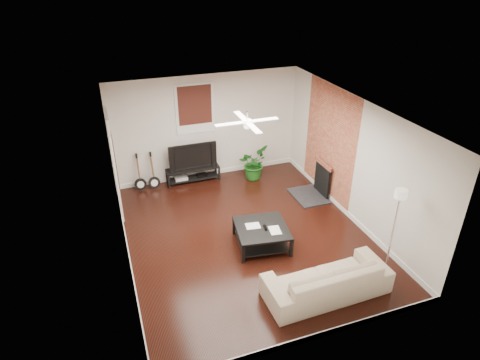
# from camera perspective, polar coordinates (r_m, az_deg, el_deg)

# --- Properties ---
(room) EXTENTS (5.01, 6.01, 2.81)m
(room) POSITION_cam_1_polar(r_m,az_deg,el_deg) (8.34, 0.92, 0.28)
(room) COLOR black
(room) RESTS_ON ground
(brick_accent) EXTENTS (0.02, 2.20, 2.80)m
(brick_accent) POSITION_cam_1_polar(r_m,az_deg,el_deg) (10.17, 12.22, 4.98)
(brick_accent) COLOR #B14B39
(brick_accent) RESTS_ON floor
(fireplace) EXTENTS (0.80, 1.10, 0.92)m
(fireplace) POSITION_cam_1_polar(r_m,az_deg,el_deg) (10.43, 10.34, 0.05)
(fireplace) COLOR black
(fireplace) RESTS_ON floor
(window_back) EXTENTS (1.00, 0.06, 1.30)m
(window_back) POSITION_cam_1_polar(r_m,az_deg,el_deg) (10.67, -6.23, 9.74)
(window_back) COLOR #3D1610
(window_back) RESTS_ON wall_back
(door_left) EXTENTS (0.08, 1.00, 2.50)m
(door_left) POSITION_cam_1_polar(r_m,az_deg,el_deg) (9.69, -16.93, 2.18)
(door_left) COLOR white
(door_left) RESTS_ON wall_left
(tv_stand) EXTENTS (1.41, 0.38, 0.40)m
(tv_stand) POSITION_cam_1_polar(r_m,az_deg,el_deg) (11.14, -6.49, 0.76)
(tv_stand) COLOR black
(tv_stand) RESTS_ON floor
(tv) EXTENTS (1.26, 0.17, 0.73)m
(tv) POSITION_cam_1_polar(r_m,az_deg,el_deg) (10.91, -6.68, 3.43)
(tv) COLOR black
(tv) RESTS_ON tv_stand
(coffee_table) EXTENTS (1.19, 1.19, 0.44)m
(coffee_table) POSITION_cam_1_polar(r_m,az_deg,el_deg) (8.68, 3.00, -7.72)
(coffee_table) COLOR black
(coffee_table) RESTS_ON floor
(sofa) EXTENTS (2.27, 0.93, 0.66)m
(sofa) POSITION_cam_1_polar(r_m,az_deg,el_deg) (7.64, 11.88, -13.21)
(sofa) COLOR tan
(sofa) RESTS_ON floor
(floor_lamp) EXTENTS (0.31, 0.31, 1.83)m
(floor_lamp) POSITION_cam_1_polar(r_m,az_deg,el_deg) (8.04, 20.32, -6.92)
(floor_lamp) COLOR white
(floor_lamp) RESTS_ON floor
(potted_plant) EXTENTS (1.03, 1.05, 0.88)m
(potted_plant) POSITION_cam_1_polar(r_m,az_deg,el_deg) (11.15, 1.82, 2.35)
(potted_plant) COLOR #1D611B
(potted_plant) RESTS_ON floor
(guitar_left) EXTENTS (0.31, 0.22, 0.98)m
(guitar_left) POSITION_cam_1_polar(r_m,az_deg,el_deg) (10.81, -13.76, 0.91)
(guitar_left) COLOR black
(guitar_left) RESTS_ON floor
(guitar_right) EXTENTS (0.32, 0.24, 0.98)m
(guitar_right) POSITION_cam_1_polar(r_m,az_deg,el_deg) (10.81, -11.91, 1.13)
(guitar_right) COLOR black
(guitar_right) RESTS_ON floor
(ceiling_fan) EXTENTS (1.24, 1.24, 0.32)m
(ceiling_fan) POSITION_cam_1_polar(r_m,az_deg,el_deg) (7.85, 0.99, 8.04)
(ceiling_fan) COLOR white
(ceiling_fan) RESTS_ON ceiling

